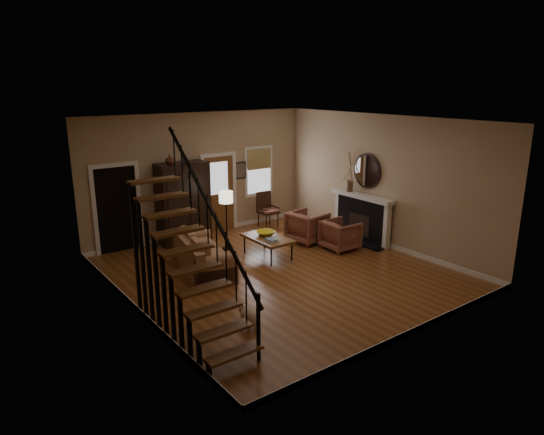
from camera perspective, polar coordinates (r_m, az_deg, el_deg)
room at (r=11.48m, az=-6.13°, el=2.77°), size 7.00×7.33×3.30m
staircase at (r=7.77m, az=-9.66°, el=-2.92°), size 0.94×2.80×3.20m
fireplace at (r=12.88m, az=10.62°, el=0.49°), size 0.33×1.95×2.30m
armoire at (r=12.65m, az=-10.39°, el=1.68°), size 1.30×0.60×2.10m
vase_a at (r=12.18m, az=-11.93°, el=6.71°), size 0.24×0.24×0.25m
vase_b at (r=12.36m, az=-10.24°, el=6.83°), size 0.20×0.20×0.21m
sofa at (r=10.80m, az=-8.11°, el=-4.35°), size 1.29×2.18×0.76m
coffee_table at (r=11.61m, az=-0.51°, el=-3.47°), size 0.75×1.28×0.49m
bowl at (r=11.66m, az=-0.75°, el=-1.84°), size 0.44×0.44×0.11m
books at (r=11.22m, az=-0.11°, el=-2.66°), size 0.23×0.32×0.06m
armchair_left at (r=12.20m, az=8.04°, el=-2.04°), size 0.84×0.82×0.74m
armchair_right at (r=12.67m, az=4.18°, el=-1.09°), size 1.00×0.98×0.81m
floor_lamp at (r=12.01m, az=-5.37°, el=-0.38°), size 0.43×0.43×1.49m
side_chair at (r=13.89m, az=-0.46°, el=0.89°), size 0.54×0.54×1.02m
dog at (r=8.44m, az=-2.70°, el=-11.66°), size 0.36×0.52×0.35m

